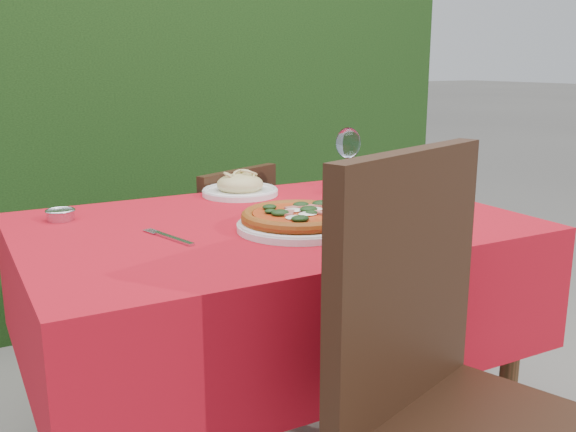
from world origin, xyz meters
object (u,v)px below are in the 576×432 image
steel_ramekin (61,215)px  chair_far (222,261)px  pizza_plate (298,220)px  wine_glass (348,146)px  water_glass (385,182)px  fork (173,238)px  chair_near (454,388)px  pasta_plate (240,187)px

steel_ramekin → chair_far: bearing=29.9°
chair_far → pizza_plate: size_ratio=2.35×
wine_glass → steel_ramekin: (-0.90, -0.01, -0.13)m
water_glass → fork: size_ratio=0.53×
chair_near → wine_glass: chair_near is taller
pizza_plate → water_glass: bearing=26.1°
chair_near → water_glass: 0.87m
pasta_plate → fork: size_ratio=1.16×
chair_near → water_glass: (0.39, 0.74, 0.23)m
water_glass → steel_ramekin: 0.93m
chair_near → chair_far: 1.26m
chair_near → steel_ramekin: 1.07m
chair_far → wine_glass: size_ratio=4.02×
pizza_plate → fork: pizza_plate is taller
chair_near → water_glass: bearing=42.4°
fork → chair_far: bearing=43.9°
pizza_plate → fork: size_ratio=1.68×
water_glass → wine_glass: bearing=92.4°
chair_near → pasta_plate: (0.03, 0.99, 0.20)m
water_glass → steel_ramekin: water_glass is taller
chair_near → fork: 0.70m
chair_near → steel_ramekin: (-0.52, 0.92, 0.19)m
fork → chair_near: bearing=-77.1°
chair_far → steel_ramekin: 0.74m
pizza_plate → fork: 0.30m
chair_far → pasta_plate: pasta_plate is taller
fork → pasta_plate: bearing=33.1°
fork → steel_ramekin: bearing=106.1°
fork → steel_ramekin: size_ratio=2.91×
chair_far → wine_glass: (0.32, -0.32, 0.43)m
wine_glass → steel_ramekin: wine_glass is taller
pizza_plate → steel_ramekin: bearing=142.5°
chair_far → pizza_plate: 0.79m
pizza_plate → water_glass: water_glass is taller
chair_near → fork: (-0.32, 0.60, 0.18)m
steel_ramekin → pasta_plate: bearing=7.8°
water_glass → fork: water_glass is taller
chair_near → pizza_plate: (-0.02, 0.54, 0.20)m
chair_near → pizza_plate: chair_near is taller
pasta_plate → wine_glass: (0.36, -0.06, 0.11)m
chair_near → chair_far: bearing=67.1°
pizza_plate → pasta_plate: pasta_plate is taller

